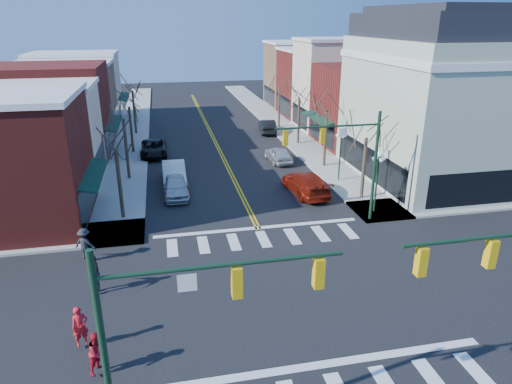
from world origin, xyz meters
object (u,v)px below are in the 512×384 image
car_right_near (306,183)px  pedestrian_red_a (80,326)px  lamppost_midblock (341,146)px  pedestrian_red_b (98,352)px  pedestrian_dark_a (94,272)px  car_left_far (154,148)px  car_left_mid (174,173)px  pedestrian_dark_b (85,244)px  car_left_near (176,186)px  car_right_mid (278,154)px  car_right_far (267,126)px  lamppost_corner (378,172)px  victorian_corner (446,96)px

car_right_near → pedestrian_red_a: (-14.01, -14.70, 0.19)m
lamppost_midblock → pedestrian_red_b: lamppost_midblock is taller
car_right_near → pedestrian_dark_a: (-13.92, -10.70, 0.30)m
car_left_far → pedestrian_red_a: pedestrian_red_a is taller
car_left_mid → pedestrian_dark_a: 15.67m
lamppost_midblock → pedestrian_dark_b: (-18.20, -9.36, -1.92)m
car_left_near → pedestrian_dark_b: bearing=-121.0°
car_right_near → car_right_mid: 8.27m
car_left_mid → pedestrian_dark_b: bearing=-114.2°
car_left_far → car_left_mid: bearing=-78.6°
car_right_near → car_right_far: car_right_near is taller
lamppost_corner → pedestrian_red_b: (-16.57, -11.84, -1.98)m
pedestrian_dark_a → car_right_mid: bearing=115.7°
car_left_far → car_right_near: bearing=-48.1°
car_right_far → pedestrian_dark_a: (-15.52, -30.27, 0.34)m
car_right_near → car_right_mid: size_ratio=1.32×
pedestrian_red_a → pedestrian_red_b: 1.85m
car_left_near → pedestrian_dark_b: (-5.20, -8.81, 0.27)m
car_right_mid → car_right_far: (1.60, 11.29, 0.05)m
car_left_far → car_right_far: car_right_far is taller
pedestrian_red_a → pedestrian_dark_b: pedestrian_dark_b is taller
lamppost_corner → lamppost_midblock: bearing=90.0°
pedestrian_red_a → pedestrian_red_b: size_ratio=1.03×
lamppost_midblock → car_left_far: 18.24m
car_left_near → car_right_mid: bearing=35.0°
car_left_near → car_left_far: 11.37m
pedestrian_red_b → car_left_mid: bearing=22.7°
car_right_near → pedestrian_dark_b: bearing=22.4°
lamppost_corner → car_right_mid: 13.41m
car_right_far → pedestrian_red_b: pedestrian_red_b is taller
lamppost_midblock → car_left_near: size_ratio=0.96×
victorian_corner → car_right_far: size_ratio=3.05×
pedestrian_red_b → pedestrian_dark_b: (-1.63, 8.98, 0.05)m
car_left_far → lamppost_corner: bearing=-49.2°
car_left_near → car_right_far: size_ratio=0.96×
car_left_near → pedestrian_dark_a: size_ratio=2.35×
lamppost_corner → pedestrian_dark_b: bearing=-171.1°
car_left_mid → car_right_near: car_left_mid is taller
car_right_near → victorian_corner: bearing=-176.8°
car_left_mid → pedestrian_red_a: pedestrian_red_a is taller
car_left_far → car_right_mid: bearing=-21.1°
car_left_mid → victorian_corner: bearing=-7.9°
car_right_near → lamppost_corner: bearing=123.0°
pedestrian_red_b → car_right_far: bearing=10.2°
pedestrian_dark_a → car_right_near: bearing=99.6°
car_right_mid → pedestrian_dark_b: size_ratio=2.39×
car_right_mid → pedestrian_red_b: size_ratio=2.54×
car_left_mid → pedestrian_dark_b: pedestrian_dark_b is taller
car_right_far → pedestrian_dark_b: (-16.40, -26.94, 0.27)m
car_left_far → pedestrian_dark_a: size_ratio=2.73×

